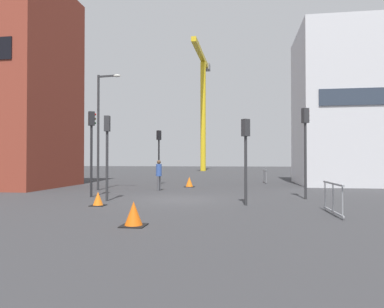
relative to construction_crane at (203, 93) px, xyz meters
The scene contains 16 objects.
ground 42.99m from the construction_crane, 85.15° to the right, with size 160.00×160.00×0.00m, color #333335.
brick_building 36.96m from the construction_crane, 104.74° to the right, with size 7.45×7.26×13.62m.
office_block 34.18m from the construction_crane, 61.86° to the right, with size 10.29×7.14×11.54m.
construction_crane is the anchor object (origin of this frame).
streetlamp_tall 37.80m from the construction_crane, 93.23° to the right, with size 1.53×0.34×7.04m.
traffic_light_crosswalk 43.14m from the construction_crane, 89.41° to the right, with size 0.28×0.39×3.84m.
traffic_light_island 33.26m from the construction_crane, 89.40° to the right, with size 0.36×0.38×4.02m.
traffic_light_median 42.16m from the construction_crane, 76.70° to the right, with size 0.39×0.34×4.29m.
traffic_light_verge 41.68m from the construction_crane, 91.38° to the right, with size 0.38×0.36×4.26m.
traffic_light_far 44.32m from the construction_crane, 81.17° to the right, with size 0.37×0.37×3.51m.
pedestrian_walking 38.38m from the construction_crane, 87.64° to the right, with size 0.34×0.34×1.83m.
safety_barrier_rear 32.41m from the construction_crane, 74.09° to the right, with size 0.15×1.90×1.08m.
safety_barrier_left_run 47.17m from the construction_crane, 77.96° to the right, with size 0.12×2.30×1.08m.
traffic_cone_orange 49.22m from the construction_crane, 85.83° to the right, with size 0.68×0.68×0.69m.
traffic_cone_by_barrier 45.34m from the construction_crane, 89.06° to the right, with size 0.56×0.56×0.56m.
traffic_cone_striped 35.86m from the construction_crane, 85.07° to the right, with size 0.68×0.68×0.69m.
Camera 1 is at (3.02, -16.03, 1.86)m, focal length 32.65 mm.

